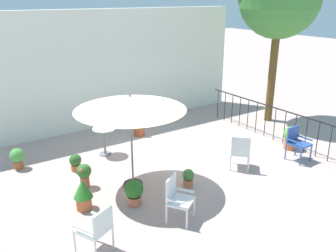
{
  "coord_description": "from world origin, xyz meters",
  "views": [
    {
      "loc": [
        -4.87,
        -7.08,
        4.15
      ],
      "look_at": [
        0.0,
        0.22,
        0.96
      ],
      "focal_mm": 38.57,
      "sensor_mm": 36.0,
      "label": 1
    }
  ],
  "objects_px": {
    "potted_plant_4": "(188,177)",
    "potted_plant_5": "(134,192)",
    "cafe_table_0": "(104,137)",
    "potted_plant_6": "(17,157)",
    "patio_chair_1": "(297,141)",
    "potted_plant_7": "(75,162)",
    "patio_umbrella_0": "(130,104)",
    "patio_chair_0": "(240,150)",
    "patio_chair_2": "(97,227)",
    "potted_plant_2": "(83,193)",
    "potted_plant_0": "(139,122)",
    "potted_plant_3": "(291,137)",
    "patio_chair_3": "(176,196)",
    "potted_plant_1": "(84,174)"
  },
  "relations": [
    {
      "from": "potted_plant_4",
      "to": "potted_plant_5",
      "type": "bearing_deg",
      "value": 179.96
    },
    {
      "from": "cafe_table_0",
      "to": "potted_plant_6",
      "type": "xyz_separation_m",
      "value": [
        -2.19,
        0.42,
        -0.21
      ]
    },
    {
      "from": "patio_chair_1",
      "to": "potted_plant_5",
      "type": "xyz_separation_m",
      "value": [
        -4.66,
        0.43,
        -0.22
      ]
    },
    {
      "from": "potted_plant_5",
      "to": "potted_plant_7",
      "type": "height_order",
      "value": "potted_plant_5"
    },
    {
      "from": "patio_umbrella_0",
      "to": "patio_chair_1",
      "type": "distance_m",
      "value": 4.68
    },
    {
      "from": "patio_chair_0",
      "to": "potted_plant_5",
      "type": "relative_size",
      "value": 1.64
    },
    {
      "from": "potted_plant_4",
      "to": "potted_plant_5",
      "type": "distance_m",
      "value": 1.41
    },
    {
      "from": "patio_chair_2",
      "to": "potted_plant_2",
      "type": "height_order",
      "value": "patio_chair_2"
    },
    {
      "from": "patio_chair_1",
      "to": "potted_plant_2",
      "type": "distance_m",
      "value": 5.67
    },
    {
      "from": "patio_chair_2",
      "to": "potted_plant_0",
      "type": "xyz_separation_m",
      "value": [
        3.29,
        4.42,
        -0.07
      ]
    },
    {
      "from": "potted_plant_5",
      "to": "cafe_table_0",
      "type": "bearing_deg",
      "value": 78.32
    },
    {
      "from": "potted_plant_4",
      "to": "potted_plant_3",
      "type": "bearing_deg",
      "value": 1.61
    },
    {
      "from": "potted_plant_5",
      "to": "potted_plant_6",
      "type": "relative_size",
      "value": 1.03
    },
    {
      "from": "patio_chair_1",
      "to": "potted_plant_6",
      "type": "distance_m",
      "value": 7.22
    },
    {
      "from": "patio_chair_3",
      "to": "potted_plant_5",
      "type": "height_order",
      "value": "patio_chair_3"
    },
    {
      "from": "patio_chair_1",
      "to": "potted_plant_1",
      "type": "height_order",
      "value": "patio_chair_1"
    },
    {
      "from": "potted_plant_5",
      "to": "potted_plant_6",
      "type": "xyz_separation_m",
      "value": [
        -1.64,
        3.1,
        0.01
      ]
    },
    {
      "from": "patio_umbrella_0",
      "to": "patio_chair_1",
      "type": "relative_size",
      "value": 2.72
    },
    {
      "from": "patio_chair_2",
      "to": "potted_plant_5",
      "type": "distance_m",
      "value": 1.62
    },
    {
      "from": "patio_umbrella_0",
      "to": "potted_plant_2",
      "type": "height_order",
      "value": "patio_umbrella_0"
    },
    {
      "from": "potted_plant_3",
      "to": "potted_plant_7",
      "type": "xyz_separation_m",
      "value": [
        -5.59,
        2.09,
        -0.13
      ]
    },
    {
      "from": "cafe_table_0",
      "to": "potted_plant_7",
      "type": "bearing_deg",
      "value": -154.27
    },
    {
      "from": "potted_plant_1",
      "to": "potted_plant_5",
      "type": "distance_m",
      "value": 1.4
    },
    {
      "from": "patio_umbrella_0",
      "to": "patio_chair_2",
      "type": "distance_m",
      "value": 2.76
    },
    {
      "from": "patio_umbrella_0",
      "to": "potted_plant_0",
      "type": "distance_m",
      "value": 3.54
    },
    {
      "from": "patio_umbrella_0",
      "to": "potted_plant_7",
      "type": "height_order",
      "value": "patio_umbrella_0"
    },
    {
      "from": "potted_plant_4",
      "to": "patio_chair_2",
      "type": "bearing_deg",
      "value": -159.16
    },
    {
      "from": "patio_chair_1",
      "to": "potted_plant_3",
      "type": "relative_size",
      "value": 1.33
    },
    {
      "from": "potted_plant_7",
      "to": "potted_plant_6",
      "type": "bearing_deg",
      "value": 142.09
    },
    {
      "from": "patio_chair_2",
      "to": "patio_chair_1",
      "type": "bearing_deg",
      "value": 5.62
    },
    {
      "from": "potted_plant_1",
      "to": "potted_plant_3",
      "type": "relative_size",
      "value": 0.86
    },
    {
      "from": "patio_umbrella_0",
      "to": "potted_plant_2",
      "type": "xyz_separation_m",
      "value": [
        -1.29,
        -0.28,
        -1.61
      ]
    },
    {
      "from": "patio_chair_0",
      "to": "potted_plant_7",
      "type": "height_order",
      "value": "patio_chair_0"
    },
    {
      "from": "patio_chair_0",
      "to": "patio_chair_1",
      "type": "distance_m",
      "value": 1.7
    },
    {
      "from": "potted_plant_7",
      "to": "patio_chair_2",
      "type": "bearing_deg",
      "value": -103.73
    },
    {
      "from": "cafe_table_0",
      "to": "potted_plant_5",
      "type": "height_order",
      "value": "cafe_table_0"
    },
    {
      "from": "patio_chair_3",
      "to": "potted_plant_0",
      "type": "xyz_separation_m",
      "value": [
        1.62,
        4.34,
        -0.06
      ]
    },
    {
      "from": "patio_chair_2",
      "to": "potted_plant_5",
      "type": "bearing_deg",
      "value": 39.06
    },
    {
      "from": "patio_chair_3",
      "to": "patio_chair_2",
      "type": "bearing_deg",
      "value": -177.04
    },
    {
      "from": "patio_chair_2",
      "to": "potted_plant_0",
      "type": "distance_m",
      "value": 5.52
    },
    {
      "from": "potted_plant_1",
      "to": "potted_plant_4",
      "type": "distance_m",
      "value": 2.37
    },
    {
      "from": "potted_plant_5",
      "to": "potted_plant_6",
      "type": "bearing_deg",
      "value": 117.81
    },
    {
      "from": "cafe_table_0",
      "to": "potted_plant_2",
      "type": "relative_size",
      "value": 1.14
    },
    {
      "from": "potted_plant_0",
      "to": "potted_plant_6",
      "type": "distance_m",
      "value": 3.7
    },
    {
      "from": "patio_chair_1",
      "to": "potted_plant_2",
      "type": "xyz_separation_m",
      "value": [
        -5.6,
        0.85,
        -0.16
      ]
    },
    {
      "from": "patio_umbrella_0",
      "to": "patio_chair_3",
      "type": "bearing_deg",
      "value": -87.28
    },
    {
      "from": "potted_plant_0",
      "to": "potted_plant_2",
      "type": "distance_m",
      "value": 4.23
    },
    {
      "from": "potted_plant_2",
      "to": "potted_plant_5",
      "type": "xyz_separation_m",
      "value": [
        0.94,
        -0.42,
        -0.06
      ]
    },
    {
      "from": "patio_chair_0",
      "to": "potted_plant_5",
      "type": "xyz_separation_m",
      "value": [
        -3.0,
        0.02,
        -0.21
      ]
    },
    {
      "from": "patio_chair_3",
      "to": "potted_plant_6",
      "type": "xyz_separation_m",
      "value": [
        -2.07,
        4.03,
        -0.2
      ]
    }
  ]
}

